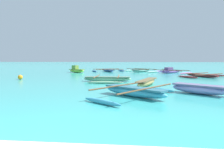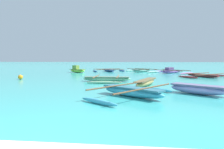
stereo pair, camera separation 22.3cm
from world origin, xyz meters
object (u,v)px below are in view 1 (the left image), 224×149
(moored_boat_2, at_px, (77,70))
(moored_boat_8, at_px, (134,91))
(mooring_buoy_0, at_px, (20,77))
(moored_boat_4, at_px, (147,82))
(moored_boat_5, at_px, (108,70))
(moored_boat_7, at_px, (141,70))
(moored_boat_0, at_px, (202,75))
(moored_boat_3, at_px, (171,71))
(moored_boat_1, at_px, (199,89))
(moored_boat_6, at_px, (107,79))

(moored_boat_2, relative_size, moored_boat_8, 0.50)
(moored_boat_2, bearing_deg, mooring_buoy_0, -81.10)
(mooring_buoy_0, bearing_deg, moored_boat_2, 74.99)
(moored_boat_2, distance_m, moored_boat_8, 18.08)
(moored_boat_4, relative_size, moored_boat_5, 0.73)
(moored_boat_7, bearing_deg, mooring_buoy_0, -176.51)
(moored_boat_0, xyz_separation_m, moored_boat_4, (-6.06, -7.15, 0.07))
(moored_boat_0, height_order, moored_boat_3, moored_boat_3)
(moored_boat_4, bearing_deg, mooring_buoy_0, 94.59)
(moored_boat_5, bearing_deg, moored_boat_1, -4.30)
(moored_boat_8, bearing_deg, moored_boat_7, 123.09)
(moored_boat_1, relative_size, moored_boat_3, 0.54)
(moored_boat_3, bearing_deg, moored_boat_1, -137.56)
(moored_boat_3, bearing_deg, moored_boat_2, 139.28)
(moored_boat_6, xyz_separation_m, mooring_buoy_0, (-7.83, 0.78, 0.01))
(moored_boat_4, bearing_deg, moored_boat_6, 72.65)
(moored_boat_3, xyz_separation_m, mooring_buoy_0, (-14.84, -9.56, -0.04))
(moored_boat_1, bearing_deg, moored_boat_6, 172.15)
(moored_boat_6, bearing_deg, moored_boat_3, 55.07)
(moored_boat_2, distance_m, moored_boat_3, 12.33)
(moored_boat_0, distance_m, mooring_buoy_0, 17.34)
(moored_boat_4, xyz_separation_m, moored_boat_7, (0.35, 14.66, -0.03))
(moored_boat_0, height_order, moored_boat_7, moored_boat_7)
(moored_boat_4, distance_m, moored_boat_7, 14.66)
(moored_boat_8, bearing_deg, moored_boat_3, 110.42)
(moored_boat_4, relative_size, moored_boat_8, 0.73)
(moored_boat_1, bearing_deg, moored_boat_5, 147.53)
(moored_boat_4, height_order, mooring_buoy_0, moored_boat_4)
(moored_boat_2, bearing_deg, moored_boat_8, -42.02)
(moored_boat_0, height_order, moored_boat_4, moored_boat_4)
(moored_boat_1, distance_m, moored_boat_3, 15.77)
(moored_boat_2, bearing_deg, moored_boat_0, 3.73)
(moored_boat_7, xyz_separation_m, mooring_buoy_0, (-11.14, -11.59, -0.00))
(mooring_buoy_0, bearing_deg, moored_boat_1, -24.85)
(moored_boat_6, height_order, moored_boat_8, moored_boat_8)
(moored_boat_4, bearing_deg, moored_boat_5, 36.67)
(moored_boat_6, xyz_separation_m, moored_boat_7, (3.31, 12.36, 0.01))
(moored_boat_2, xyz_separation_m, moored_boat_8, (7.37, -16.51, -0.10))
(moored_boat_2, distance_m, mooring_buoy_0, 9.68)
(moored_boat_1, distance_m, moored_boat_5, 19.28)
(moored_boat_2, height_order, moored_boat_4, moored_boat_2)
(moored_boat_5, distance_m, mooring_buoy_0, 13.55)
(moored_boat_1, distance_m, moored_boat_4, 3.91)
(moored_boat_2, distance_m, moored_boat_5, 4.70)
(moored_boat_2, height_order, moored_boat_7, moored_boat_2)
(moored_boat_3, height_order, moored_boat_4, moored_boat_3)
(moored_boat_0, relative_size, moored_boat_2, 2.07)
(moored_boat_6, bearing_deg, moored_boat_8, -73.06)
(moored_boat_3, height_order, mooring_buoy_0, moored_boat_3)
(moored_boat_8, bearing_deg, moored_boat_1, 54.00)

